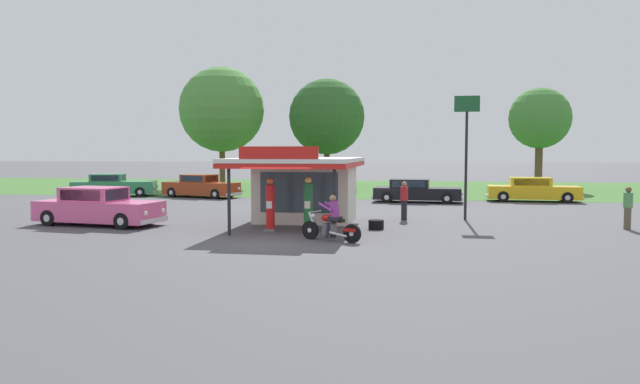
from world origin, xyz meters
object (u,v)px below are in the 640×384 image
at_px(motorcycle_with_rider, 332,222).
at_px(parked_car_back_row_centre_right, 114,186).
at_px(gas_pump_nearside, 270,207).
at_px(featured_classic_sedan, 98,208).
at_px(parked_car_back_row_centre_left, 201,187).
at_px(parked_car_back_row_left, 533,190).
at_px(roadside_pole_sign, 467,137).
at_px(parked_car_back_row_far_left, 416,191).
at_px(bystander_chatting_near_pumps, 404,200).
at_px(bystander_strolling_foreground, 628,207).
at_px(gas_pump_offside, 308,207).
at_px(parked_car_back_row_right, 293,186).
at_px(spare_tire_stack, 376,225).

relative_size(motorcycle_with_rider, parked_car_back_row_centre_right, 0.37).
height_order(gas_pump_nearside, parked_car_back_row_centre_right, gas_pump_nearside).
height_order(featured_classic_sedan, parked_car_back_row_centre_left, featured_classic_sedan).
height_order(parked_car_back_row_left, parked_car_back_row_centre_right, parked_car_back_row_centre_right).
distance_m(parked_car_back_row_centre_right, roadside_pole_sign, 25.01).
height_order(parked_car_back_row_left, parked_car_back_row_far_left, parked_car_back_row_left).
bearing_deg(parked_car_back_row_far_left, roadside_pole_sign, -76.25).
bearing_deg(gas_pump_nearside, bystander_chatting_near_pumps, 41.78).
relative_size(parked_car_back_row_centre_left, bystander_strolling_foreground, 3.32).
bearing_deg(gas_pump_offside, gas_pump_nearside, -180.00).
relative_size(gas_pump_offside, parked_car_back_row_centre_right, 0.36).
xyz_separation_m(parked_car_back_row_left, parked_car_back_row_right, (-15.28, 1.72, 0.01)).
xyz_separation_m(parked_car_back_row_right, bystander_chatting_near_pumps, (7.77, -12.84, 0.22)).
bearing_deg(bystander_strolling_foreground, roadside_pole_sign, 159.16).
distance_m(featured_classic_sedan, spare_tire_stack, 11.48).
distance_m(featured_classic_sedan, parked_car_back_row_left, 24.96).
relative_size(parked_car_back_row_centre_left, parked_car_back_row_far_left, 1.03).
xyz_separation_m(parked_car_back_row_centre_left, bystander_chatting_near_pumps, (13.65, -10.92, 0.21)).
xyz_separation_m(gas_pump_nearside, bystander_strolling_foreground, (13.66, 2.70, -0.05)).
bearing_deg(spare_tire_stack, parked_car_back_row_right, 112.76).
bearing_deg(spare_tire_stack, bystander_chatting_near_pumps, 72.84).
relative_size(parked_car_back_row_centre_left, spare_tire_stack, 9.30).
bearing_deg(parked_car_back_row_right, parked_car_back_row_far_left, -22.05).
distance_m(gas_pump_nearside, featured_classic_sedan, 7.52).
relative_size(gas_pump_offside, featured_classic_sedan, 0.37).
distance_m(motorcycle_with_rider, parked_car_back_row_right, 20.21).
bearing_deg(parked_car_back_row_centre_left, spare_tire_stack, -48.32).
distance_m(parked_car_back_row_centre_left, roadside_pole_sign, 19.58).
bearing_deg(parked_car_back_row_centre_left, featured_classic_sedan, -85.44).
distance_m(gas_pump_offside, parked_car_back_row_left, 19.07).
height_order(gas_pump_nearside, featured_classic_sedan, gas_pump_nearside).
distance_m(gas_pump_nearside, motorcycle_with_rider, 3.46).
height_order(gas_pump_offside, parked_car_back_row_centre_right, gas_pump_offside).
bearing_deg(featured_classic_sedan, gas_pump_offside, -3.88).
bearing_deg(parked_car_back_row_right, bystander_chatting_near_pumps, -58.81).
relative_size(gas_pump_nearside, motorcycle_with_rider, 0.95).
distance_m(parked_car_back_row_right, parked_car_back_row_centre_right, 12.25).
bearing_deg(parked_car_back_row_far_left, spare_tire_stack, -96.74).
bearing_deg(motorcycle_with_rider, parked_car_back_row_right, 105.74).
xyz_separation_m(motorcycle_with_rider, parked_car_back_row_far_left, (2.79, 16.10, -0.01)).
bearing_deg(motorcycle_with_rider, bystander_chatting_near_pumps, 70.91).
distance_m(gas_pump_offside, roadside_pole_sign, 8.40).
height_order(parked_car_back_row_centre_left, spare_tire_stack, parked_car_back_row_centre_left).
relative_size(featured_classic_sedan, roadside_pole_sign, 1.02).
relative_size(motorcycle_with_rider, bystander_strolling_foreground, 1.29).
bearing_deg(gas_pump_offside, parked_car_back_row_centre_right, 136.85).
height_order(parked_car_back_row_far_left, roadside_pole_sign, roadside_pole_sign).
distance_m(motorcycle_with_rider, featured_classic_sedan, 10.55).
xyz_separation_m(gas_pump_nearside, spare_tire_stack, (3.96, 1.17, -0.76)).
xyz_separation_m(gas_pump_nearside, bystander_chatting_near_pumps, (4.98, 4.45, -0.03)).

